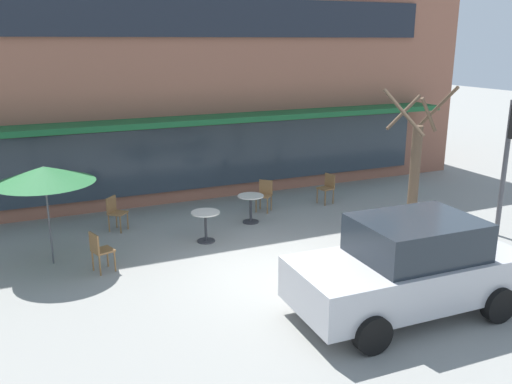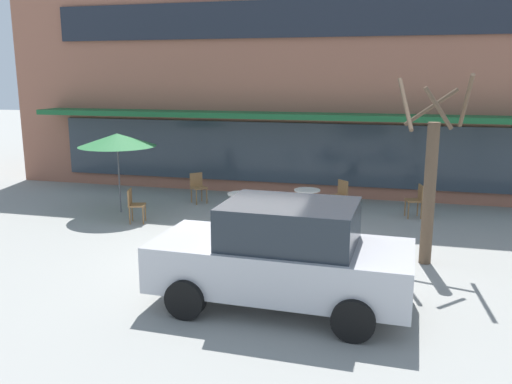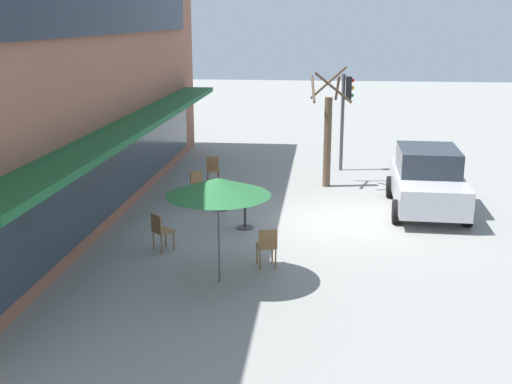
{
  "view_description": "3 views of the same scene",
  "coord_description": "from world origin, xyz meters",
  "px_view_note": "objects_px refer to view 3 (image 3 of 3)",
  "views": [
    {
      "loc": [
        -4.75,
        -9.35,
        4.76
      ],
      "look_at": [
        0.79,
        2.99,
        0.96
      ],
      "focal_mm": 38.0,
      "sensor_mm": 36.0,
      "label": 1
    },
    {
      "loc": [
        3.09,
        -10.59,
        3.76
      ],
      "look_at": [
        -0.37,
        2.51,
        0.81
      ],
      "focal_mm": 38.0,
      "sensor_mm": 36.0,
      "label": 2
    },
    {
      "loc": [
        -16.37,
        0.56,
        5.24
      ],
      "look_at": [
        -0.78,
        2.22,
        0.97
      ],
      "focal_mm": 45.0,
      "sensor_mm": 36.0,
      "label": 3
    }
  ],
  "objects_px": {
    "cafe_chair_2": "(160,229)",
    "patio_umbrella_green_folded": "(218,187)",
    "cafe_chair_0": "(213,168)",
    "street_tree": "(327,133)",
    "cafe_table_streetside": "(221,192)",
    "traffic_light_pole": "(346,106)",
    "cafe_chair_3": "(267,245)",
    "cafe_table_near_wall": "(245,209)",
    "parked_sedan": "(427,180)",
    "cafe_chair_1": "(198,184)"
  },
  "relations": [
    {
      "from": "parked_sedan",
      "to": "cafe_chair_0",
      "type": "bearing_deg",
      "value": 70.62
    },
    {
      "from": "cafe_table_streetside",
      "to": "parked_sedan",
      "type": "height_order",
      "value": "parked_sedan"
    },
    {
      "from": "cafe_chair_0",
      "to": "cafe_chair_3",
      "type": "relative_size",
      "value": 1.0
    },
    {
      "from": "cafe_table_near_wall",
      "to": "traffic_light_pole",
      "type": "bearing_deg",
      "value": -21.37
    },
    {
      "from": "cafe_table_near_wall",
      "to": "cafe_chair_0",
      "type": "relative_size",
      "value": 0.85
    },
    {
      "from": "cafe_chair_2",
      "to": "cafe_chair_3",
      "type": "bearing_deg",
      "value": -106.98
    },
    {
      "from": "street_tree",
      "to": "cafe_chair_1",
      "type": "bearing_deg",
      "value": 119.75
    },
    {
      "from": "cafe_table_streetside",
      "to": "patio_umbrella_green_folded",
      "type": "distance_m",
      "value": 5.38
    },
    {
      "from": "traffic_light_pole",
      "to": "cafe_table_streetside",
      "type": "bearing_deg",
      "value": 145.94
    },
    {
      "from": "cafe_table_streetside",
      "to": "traffic_light_pole",
      "type": "bearing_deg",
      "value": -34.06
    },
    {
      "from": "patio_umbrella_green_folded",
      "to": "street_tree",
      "type": "relative_size",
      "value": 0.58
    },
    {
      "from": "cafe_chair_2",
      "to": "patio_umbrella_green_folded",
      "type": "bearing_deg",
      "value": -135.3
    },
    {
      "from": "cafe_chair_2",
      "to": "cafe_table_near_wall",
      "type": "bearing_deg",
      "value": -43.14
    },
    {
      "from": "cafe_chair_1",
      "to": "cafe_table_near_wall",
      "type": "bearing_deg",
      "value": -144.67
    },
    {
      "from": "patio_umbrella_green_folded",
      "to": "cafe_table_streetside",
      "type": "bearing_deg",
      "value": 8.8
    },
    {
      "from": "cafe_table_near_wall",
      "to": "cafe_chair_1",
      "type": "bearing_deg",
      "value": 35.33
    },
    {
      "from": "street_tree",
      "to": "parked_sedan",
      "type": "bearing_deg",
      "value": -130.34
    },
    {
      "from": "cafe_table_near_wall",
      "to": "parked_sedan",
      "type": "height_order",
      "value": "parked_sedan"
    },
    {
      "from": "cafe_table_near_wall",
      "to": "cafe_chair_2",
      "type": "relative_size",
      "value": 0.85
    },
    {
      "from": "cafe_chair_2",
      "to": "cafe_chair_3",
      "type": "xyz_separation_m",
      "value": [
        -0.78,
        -2.55,
        0.0
      ]
    },
    {
      "from": "cafe_table_streetside",
      "to": "patio_umbrella_green_folded",
      "type": "relative_size",
      "value": 0.35
    },
    {
      "from": "patio_umbrella_green_folded",
      "to": "street_tree",
      "type": "height_order",
      "value": "street_tree"
    },
    {
      "from": "cafe_chair_2",
      "to": "traffic_light_pole",
      "type": "height_order",
      "value": "traffic_light_pole"
    },
    {
      "from": "patio_umbrella_green_folded",
      "to": "cafe_chair_0",
      "type": "bearing_deg",
      "value": 10.75
    },
    {
      "from": "cafe_table_near_wall",
      "to": "traffic_light_pole",
      "type": "xyz_separation_m",
      "value": [
        6.85,
        -2.68,
        1.78
      ]
    },
    {
      "from": "cafe_chair_0",
      "to": "cafe_chair_1",
      "type": "xyz_separation_m",
      "value": [
        -2.05,
        0.08,
        0.0
      ]
    },
    {
      "from": "cafe_table_streetside",
      "to": "cafe_chair_0",
      "type": "xyz_separation_m",
      "value": [
        2.83,
        0.72,
        0.01
      ]
    },
    {
      "from": "cafe_table_streetside",
      "to": "traffic_light_pole",
      "type": "height_order",
      "value": "traffic_light_pole"
    },
    {
      "from": "cafe_table_near_wall",
      "to": "cafe_table_streetside",
      "type": "bearing_deg",
      "value": 29.17
    },
    {
      "from": "street_tree",
      "to": "cafe_table_streetside",
      "type": "bearing_deg",
      "value": 134.76
    },
    {
      "from": "cafe_table_near_wall",
      "to": "cafe_chair_2",
      "type": "distance_m",
      "value": 2.55
    },
    {
      "from": "cafe_chair_0",
      "to": "street_tree",
      "type": "bearing_deg",
      "value": -88.5
    },
    {
      "from": "cafe_table_near_wall",
      "to": "patio_umbrella_green_folded",
      "type": "height_order",
      "value": "patio_umbrella_green_folded"
    },
    {
      "from": "cafe_chair_1",
      "to": "cafe_chair_3",
      "type": "xyz_separation_m",
      "value": [
        -5.0,
        -2.48,
        0.0
      ]
    },
    {
      "from": "cafe_chair_2",
      "to": "traffic_light_pole",
      "type": "xyz_separation_m",
      "value": [
        8.71,
        -4.42,
        1.77
      ]
    },
    {
      "from": "patio_umbrella_green_folded",
      "to": "traffic_light_pole",
      "type": "distance_m",
      "value": 10.74
    },
    {
      "from": "cafe_table_streetside",
      "to": "traffic_light_pole",
      "type": "xyz_separation_m",
      "value": [
        5.27,
        -3.56,
        1.78
      ]
    },
    {
      "from": "cafe_chair_2",
      "to": "cafe_chair_3",
      "type": "relative_size",
      "value": 1.0
    },
    {
      "from": "cafe_table_streetside",
      "to": "cafe_chair_0",
      "type": "distance_m",
      "value": 2.92
    },
    {
      "from": "cafe_chair_2",
      "to": "cafe_chair_0",
      "type": "bearing_deg",
      "value": -1.29
    },
    {
      "from": "cafe_chair_3",
      "to": "street_tree",
      "type": "height_order",
      "value": "street_tree"
    },
    {
      "from": "cafe_chair_3",
      "to": "parked_sedan",
      "type": "distance_m",
      "value": 6.28
    },
    {
      "from": "cafe_chair_0",
      "to": "cafe_chair_2",
      "type": "relative_size",
      "value": 1.0
    },
    {
      "from": "cafe_table_streetside",
      "to": "street_tree",
      "type": "relative_size",
      "value": 0.2
    },
    {
      "from": "cafe_table_streetside",
      "to": "cafe_chair_1",
      "type": "xyz_separation_m",
      "value": [
        0.79,
        0.8,
        0.01
      ]
    },
    {
      "from": "parked_sedan",
      "to": "cafe_chair_2",
      "type": "bearing_deg",
      "value": 121.2
    },
    {
      "from": "patio_umbrella_green_folded",
      "to": "cafe_table_near_wall",
      "type": "bearing_deg",
      "value": -1.51
    },
    {
      "from": "cafe_table_streetside",
      "to": "parked_sedan",
      "type": "bearing_deg",
      "value": -84.44
    },
    {
      "from": "cafe_chair_0",
      "to": "cafe_chair_2",
      "type": "height_order",
      "value": "same"
    },
    {
      "from": "cafe_table_near_wall",
      "to": "cafe_chair_0",
      "type": "bearing_deg",
      "value": 19.92
    }
  ]
}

